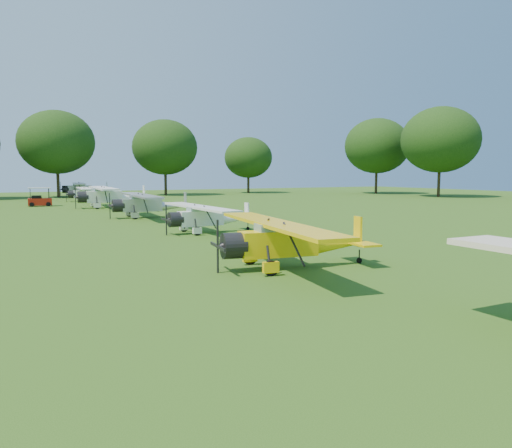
# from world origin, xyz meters

# --- Properties ---
(ground) EXTENTS (160.00, 160.00, 0.00)m
(ground) POSITION_xyz_m (0.00, 0.00, 0.00)
(ground) COLOR #244B12
(ground) RESTS_ON ground
(tree_belt) EXTENTS (137.36, 130.27, 14.52)m
(tree_belt) POSITION_xyz_m (3.57, 0.16, 8.03)
(tree_belt) COLOR #2F2012
(tree_belt) RESTS_ON ground
(aircraft_2) EXTENTS (6.33, 10.04, 1.97)m
(aircraft_2) POSITION_xyz_m (-0.30, -6.88, 1.15)
(aircraft_2) COLOR yellow
(aircraft_2) RESTS_ON ground
(aircraft_3) EXTENTS (5.77, 9.17, 1.81)m
(aircraft_3) POSITION_xyz_m (1.15, 5.27, 1.06)
(aircraft_3) COLOR white
(aircraft_3) RESTS_ON ground
(aircraft_4) EXTENTS (6.66, 10.60, 2.09)m
(aircraft_4) POSITION_xyz_m (0.69, 17.16, 1.22)
(aircraft_4) COLOR silver
(aircraft_4) RESTS_ON ground
(aircraft_5) EXTENTS (7.48, 11.91, 2.34)m
(aircraft_5) POSITION_xyz_m (0.20, 30.23, 1.37)
(aircraft_5) COLOR white
(aircraft_5) RESTS_ON ground
(aircraft_6) EXTENTS (5.99, 9.54, 1.88)m
(aircraft_6) POSITION_xyz_m (0.19, 43.56, 1.10)
(aircraft_6) COLOR white
(aircraft_6) RESTS_ON ground
(aircraft_7) EXTENTS (7.29, 11.60, 2.28)m
(aircraft_7) POSITION_xyz_m (1.57, 57.40, 1.33)
(aircraft_7) COLOR silver
(aircraft_7) RESTS_ON ground
(golf_cart) EXTENTS (2.48, 1.62, 2.04)m
(golf_cart) POSITION_xyz_m (-6.21, 36.13, 0.68)
(golf_cart) COLOR #A91A0C
(golf_cart) RESTS_ON ground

